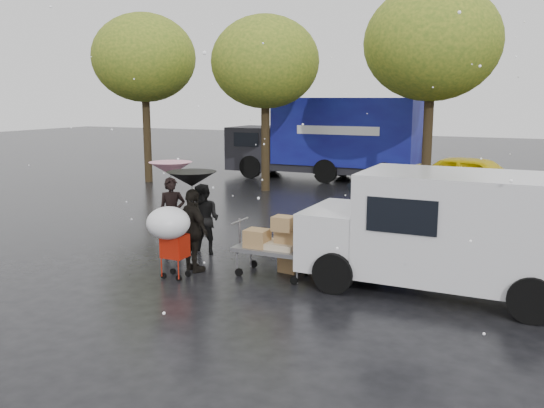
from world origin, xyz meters
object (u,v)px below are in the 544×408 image
at_px(person_black, 193,231).
at_px(white_van, 447,230).
at_px(vendor_cart, 276,241).
at_px(yellow_taxi, 477,178).
at_px(blue_truck, 328,139).
at_px(shopping_cart, 170,227).
at_px(person_pink, 172,214).

relative_size(person_black, white_van, 0.35).
height_order(vendor_cart, yellow_taxi, yellow_taxi).
bearing_deg(blue_truck, shopping_cart, -81.93).
relative_size(person_black, vendor_cart, 1.13).
distance_m(person_black, shopping_cart, 0.71).
height_order(person_black, white_van, white_van).
bearing_deg(yellow_taxi, person_pink, 161.82).
relative_size(white_van, blue_truck, 0.59).
xyz_separation_m(white_van, blue_truck, (-7.01, 13.00, 0.60)).
height_order(white_van, blue_truck, blue_truck).
bearing_deg(yellow_taxi, person_black, 170.89).
xyz_separation_m(person_pink, shopping_cart, (1.32, -1.96, 0.21)).
relative_size(person_pink, white_van, 0.35).
relative_size(person_pink, shopping_cart, 1.16).
relative_size(vendor_cart, yellow_taxi, 0.33).
bearing_deg(white_van, yellow_taxi, 93.13).
relative_size(person_pink, vendor_cart, 1.12).
xyz_separation_m(person_pink, blue_truck, (-0.75, 12.64, 0.91)).
bearing_deg(shopping_cart, person_pink, 124.06).
bearing_deg(yellow_taxi, white_van, -164.84).
bearing_deg(person_black, yellow_taxi, -85.58).
height_order(person_pink, vendor_cart, person_pink).
xyz_separation_m(vendor_cart, yellow_taxi, (2.62, 10.67, 0.05)).
height_order(person_pink, white_van, white_van).
bearing_deg(white_van, shopping_cart, -162.01).
bearing_deg(person_black, person_pink, -16.68).
relative_size(person_pink, yellow_taxi, 0.37).
distance_m(white_van, blue_truck, 14.78).
distance_m(vendor_cart, shopping_cart, 2.11).
bearing_deg(yellow_taxi, shopping_cart, 171.59).
bearing_deg(vendor_cart, shopping_cart, -148.38).
xyz_separation_m(person_black, blue_truck, (-2.16, 13.93, 0.90)).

